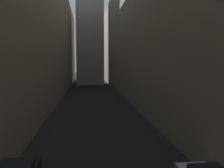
% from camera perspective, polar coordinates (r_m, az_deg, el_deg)
% --- Properties ---
extents(ground_plane, '(264.00, 264.00, 0.00)m').
position_cam_1_polar(ground_plane, '(36.87, -4.42, -4.73)').
color(ground_plane, black).
extents(building_block_left, '(13.26, 108.00, 22.69)m').
position_cam_1_polar(building_block_left, '(40.25, -22.56, 11.94)').
color(building_block_left, gray).
rests_on(building_block_left, ground).
extents(building_block_right, '(10.80, 108.00, 23.60)m').
position_cam_1_polar(building_block_right, '(40.54, 11.37, 12.81)').
color(building_block_right, gray).
rests_on(building_block_right, ground).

